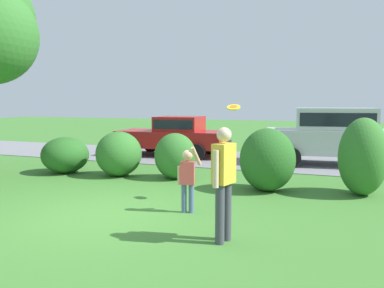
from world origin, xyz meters
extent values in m
plane|color=#3D752D|center=(0.00, 0.00, 0.00)|extent=(80.00, 80.00, 0.00)
cube|color=slate|center=(0.00, 7.91, 0.01)|extent=(28.00, 4.40, 0.02)
ellipsoid|color=#286023|center=(-3.65, 3.40, 0.54)|extent=(1.40, 1.40, 1.07)
ellipsoid|color=#33702B|center=(-1.87, 3.54, 0.64)|extent=(1.30, 1.32, 1.28)
ellipsoid|color=#33702B|center=(-0.20, 3.75, 0.63)|extent=(1.17, 1.07, 1.27)
ellipsoid|color=#33702B|center=(-0.26, 3.90, 0.41)|extent=(0.90, 0.90, 0.81)
ellipsoid|color=#286023|center=(2.45, 3.19, 0.75)|extent=(1.32, 1.31, 1.50)
ellipsoid|color=#286023|center=(2.37, 3.38, 0.37)|extent=(0.83, 0.83, 0.75)
ellipsoid|color=#33702B|center=(4.54, 3.52, 0.88)|extent=(1.08, 1.26, 1.77)
cube|color=maroon|center=(-2.21, 8.00, 0.68)|extent=(4.33, 2.16, 0.64)
cube|color=maroon|center=(-1.90, 8.03, 1.28)|extent=(1.80, 1.75, 0.56)
cube|color=black|center=(-1.90, 8.03, 1.28)|extent=(1.67, 1.75, 0.34)
cylinder|color=black|center=(-3.44, 6.96, 0.30)|extent=(0.62, 0.27, 0.60)
cylinder|color=black|center=(-3.58, 8.84, 0.30)|extent=(0.62, 0.27, 0.60)
cylinder|color=black|center=(-0.84, 7.17, 0.30)|extent=(0.62, 0.27, 0.60)
cylinder|color=black|center=(-0.99, 9.04, 0.30)|extent=(0.62, 0.27, 0.60)
cube|color=black|center=(-4.35, 7.83, 0.52)|extent=(0.26, 1.75, 0.20)
cube|color=black|center=(-0.08, 8.17, 0.52)|extent=(0.26, 1.75, 0.20)
cube|color=silver|center=(3.79, 7.86, 0.80)|extent=(4.68, 2.35, 0.80)
cube|color=silver|center=(3.79, 7.86, 1.56)|extent=(2.65, 1.90, 0.72)
cube|color=black|center=(3.79, 7.86, 1.56)|extent=(2.45, 1.89, 0.43)
cylinder|color=black|center=(2.52, 6.76, 0.34)|extent=(0.70, 0.30, 0.68)
cylinder|color=black|center=(2.30, 8.63, 0.34)|extent=(0.70, 0.30, 0.68)
cylinder|color=black|center=(5.07, 8.95, 0.34)|extent=(0.70, 0.30, 0.68)
cube|color=black|center=(1.52, 7.59, 0.60)|extent=(0.32, 1.75, 0.20)
cylinder|color=#4C608C|center=(1.33, 0.73, 0.28)|extent=(0.10, 0.10, 0.55)
cylinder|color=#4C608C|center=(1.46, 0.76, 0.28)|extent=(0.10, 0.10, 0.55)
cube|color=#DB4C4C|center=(1.39, 0.74, 0.77)|extent=(0.29, 0.22, 0.44)
sphere|color=tan|center=(1.39, 0.74, 1.11)|extent=(0.20, 0.20, 0.20)
cylinder|color=tan|center=(1.54, 0.83, 1.09)|extent=(0.17, 0.27, 0.39)
cylinder|color=tan|center=(1.24, 0.70, 0.72)|extent=(0.07, 0.07, 0.36)
cylinder|color=yellow|center=(1.98, 1.83, 2.00)|extent=(0.29, 0.27, 0.14)
cylinder|color=orange|center=(1.98, 1.83, 2.01)|extent=(0.16, 0.15, 0.09)
cylinder|color=#3F3F4C|center=(2.53, -0.45, 0.45)|extent=(0.14, 0.14, 0.90)
cylinder|color=#3F3F4C|center=(2.48, -0.65, 0.45)|extent=(0.14, 0.14, 0.90)
cube|color=gold|center=(2.50, -0.55, 1.20)|extent=(0.30, 0.40, 0.60)
sphere|color=beige|center=(2.50, -0.55, 1.63)|extent=(0.22, 0.22, 0.22)
cylinder|color=beige|center=(2.56, -0.34, 1.15)|extent=(0.09, 0.09, 0.55)
cylinder|color=beige|center=(2.45, -0.76, 1.15)|extent=(0.09, 0.09, 0.55)
camera|label=1|loc=(4.19, -6.13, 2.10)|focal=37.04mm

